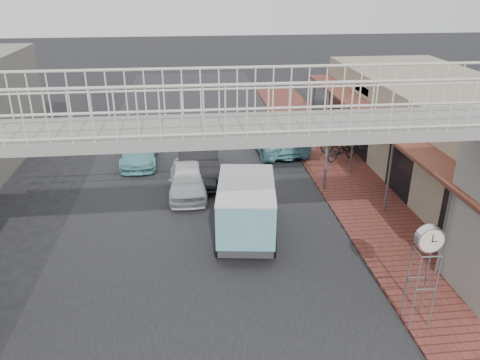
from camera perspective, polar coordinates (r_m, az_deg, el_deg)
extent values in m
plane|color=black|center=(16.39, -4.47, -6.96)|extent=(120.00, 120.00, 0.00)
cube|color=black|center=(16.38, -4.47, -6.94)|extent=(10.00, 60.00, 0.01)
cube|color=brown|center=(20.18, 13.96, -1.31)|extent=(3.00, 40.00, 0.10)
cube|color=gray|center=(22.25, 24.61, 4.94)|extent=(6.00, 18.00, 4.00)
cube|color=brown|center=(20.52, 17.00, 7.28)|extent=(1.80, 18.00, 0.12)
cube|color=silver|center=(23.70, 14.72, 10.63)|extent=(0.08, 2.60, 0.90)
cube|color=#B21914|center=(17.97, 21.75, 5.71)|extent=(0.08, 2.20, 0.80)
cube|color=gray|center=(10.62, -4.53, 6.04)|extent=(14.00, 2.00, 0.24)
cube|color=beige|center=(11.36, -4.81, 10.70)|extent=(14.00, 0.08, 1.10)
cube|color=beige|center=(9.52, -4.44, 8.17)|extent=(14.00, 0.08, 1.10)
imported|color=white|center=(19.34, -6.41, 0.07)|extent=(1.52, 3.75, 1.28)
imported|color=black|center=(20.93, -5.10, 2.47)|extent=(1.73, 4.88, 1.60)
imported|color=#6CB2BC|center=(24.37, 4.31, 5.33)|extent=(2.85, 5.27, 1.40)
imported|color=#6CB6BC|center=(23.16, -12.15, 3.59)|extent=(1.74, 4.14, 1.19)
cylinder|color=black|center=(17.70, -1.95, -3.05)|extent=(0.35, 0.78, 0.75)
cylinder|color=black|center=(17.69, 3.51, -3.09)|extent=(0.35, 0.78, 0.75)
cylinder|color=black|center=(15.16, -2.52, -7.99)|extent=(0.35, 0.78, 0.75)
cylinder|color=black|center=(15.15, 3.91, -8.04)|extent=(0.35, 0.78, 0.75)
cube|color=#75BCCA|center=(15.68, 0.75, -3.07)|extent=(2.26, 3.66, 1.46)
cube|color=#75BCCA|center=(17.59, 0.80, -0.88)|extent=(1.86, 1.19, 0.97)
cube|color=black|center=(15.51, 0.76, -1.75)|extent=(2.22, 3.02, 0.54)
cube|color=silver|center=(15.36, 0.76, -0.55)|extent=(2.28, 3.66, 0.06)
imported|color=black|center=(23.14, 12.31, 3.48)|extent=(1.87, 1.29, 0.93)
imported|color=black|center=(24.09, 11.84, 4.54)|extent=(1.89, 0.71, 1.11)
cylinder|color=#59595B|center=(12.96, 19.67, -11.55)|extent=(0.04, 0.04, 2.09)
cylinder|color=#59595B|center=(13.16, 21.68, -11.29)|extent=(0.04, 0.04, 2.09)
cylinder|color=#59595B|center=(12.60, 20.57, -12.81)|extent=(0.04, 0.04, 2.09)
cylinder|color=#59595B|center=(12.81, 22.64, -12.52)|extent=(0.04, 0.04, 2.09)
cylinder|color=silver|center=(12.16, 22.10, -6.64)|extent=(0.68, 0.25, 0.68)
cylinder|color=beige|center=(12.06, 22.35, -6.93)|extent=(0.60, 0.03, 0.60)
cylinder|color=beige|center=(12.25, 21.85, -6.36)|extent=(0.60, 0.03, 0.60)
cylinder|color=#59595B|center=(19.45, 10.50, 3.31)|extent=(0.11, 0.11, 3.20)
cube|color=black|center=(19.05, 10.79, 6.55)|extent=(1.33, 0.13, 0.99)
cone|color=black|center=(19.39, 13.42, 6.61)|extent=(0.72, 1.25, 1.21)
cube|color=white|center=(19.02, 10.66, 6.35)|extent=(0.88, 0.05, 0.66)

